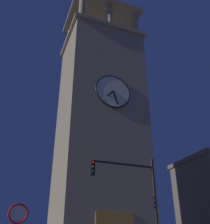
# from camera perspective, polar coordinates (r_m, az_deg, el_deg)

# --- Properties ---
(clocktower) EXTENTS (8.72, 7.43, 30.38)m
(clocktower) POSITION_cam_1_polar(r_m,az_deg,el_deg) (27.58, -0.98, -3.73)
(clocktower) COLOR gray
(clocktower) RESTS_ON ground_plane
(traffic_signal_mid) EXTENTS (3.97, 0.41, 6.25)m
(traffic_signal_mid) POSITION_cam_1_polar(r_m,az_deg,el_deg) (15.37, 6.65, -17.20)
(traffic_signal_mid) COLOR black
(traffic_signal_mid) RESTS_ON ground_plane
(no_horn_sign) EXTENTS (0.78, 0.14, 3.02)m
(no_horn_sign) POSITION_cam_1_polar(r_m,az_deg,el_deg) (11.34, -18.53, -21.46)
(no_horn_sign) COLOR black
(no_horn_sign) RESTS_ON ground_plane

